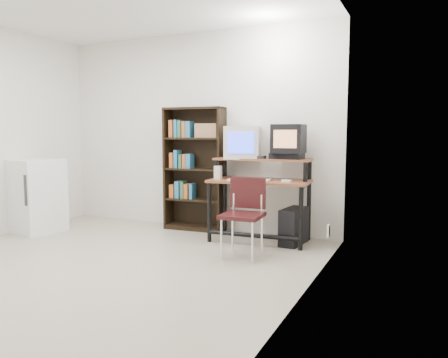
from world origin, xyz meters
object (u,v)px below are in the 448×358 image
at_px(crt_monitor, 243,143).
at_px(crt_tv, 289,139).
at_px(bookshelf, 195,167).
at_px(computer_desk, 260,184).
at_px(mini_fridge, 37,196).
at_px(school_chair, 244,208).
at_px(pc_tower, 294,226).

bearing_deg(crt_monitor, crt_tv, -17.38).
xyz_separation_m(crt_monitor, crt_tv, (0.58, -0.01, 0.05)).
height_order(crt_monitor, bookshelf, bookshelf).
relative_size(crt_monitor, bookshelf, 0.32).
bearing_deg(computer_desk, crt_tv, 13.21).
height_order(crt_monitor, crt_tv, crt_tv).
distance_m(computer_desk, crt_tv, 0.63).
height_order(computer_desk, crt_monitor, crt_monitor).
height_order(computer_desk, mini_fridge, computer_desk).
distance_m(crt_monitor, school_chair, 1.08).
xyz_separation_m(crt_tv, mini_fridge, (-3.11, -0.86, -0.74)).
bearing_deg(pc_tower, computer_desk, -173.35).
relative_size(crt_tv, mini_fridge, 0.39).
relative_size(pc_tower, school_chair, 0.55).
bearing_deg(pc_tower, crt_tv, 144.06).
bearing_deg(crt_monitor, bookshelf, 153.56).
distance_m(crt_tv, school_chair, 1.08).
height_order(crt_monitor, school_chair, crt_monitor).
bearing_deg(mini_fridge, pc_tower, 23.77).
distance_m(pc_tower, bookshelf, 1.57).
distance_m(crt_tv, pc_tower, 1.02).
xyz_separation_m(crt_monitor, school_chair, (0.34, -0.78, -0.67)).
relative_size(school_chair, mini_fridge, 0.86).
bearing_deg(mini_fridge, school_chair, 12.16).
bearing_deg(school_chair, pc_tower, 59.60).
bearing_deg(bookshelf, crt_tv, -9.47).
bearing_deg(school_chair, bookshelf, 136.35).
height_order(crt_tv, bookshelf, bookshelf).
bearing_deg(pc_tower, school_chair, -110.44).
xyz_separation_m(crt_monitor, mini_fridge, (-2.53, -0.87, -0.69)).
bearing_deg(computer_desk, bookshelf, 162.79).
xyz_separation_m(pc_tower, mini_fridge, (-3.22, -0.76, 0.26)).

